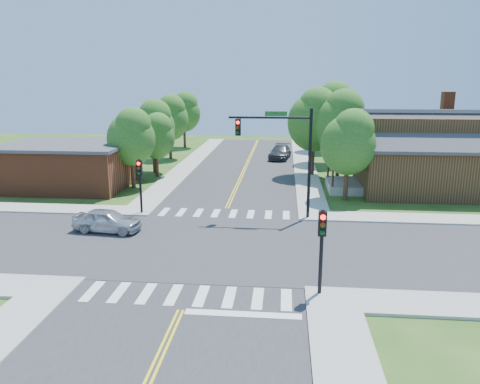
# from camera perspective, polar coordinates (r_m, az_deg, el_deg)

# --- Properties ---
(ground) EXTENTS (100.00, 100.00, 0.00)m
(ground) POSITION_cam_1_polar(r_m,az_deg,el_deg) (26.12, -3.65, -6.54)
(ground) COLOR #254916
(ground) RESTS_ON ground
(road_ns) EXTENTS (10.00, 90.00, 0.04)m
(road_ns) POSITION_cam_1_polar(r_m,az_deg,el_deg) (26.11, -3.65, -6.50)
(road_ns) COLOR #2D2D30
(road_ns) RESTS_ON ground
(road_ew) EXTENTS (90.00, 10.00, 0.04)m
(road_ew) POSITION_cam_1_polar(r_m,az_deg,el_deg) (26.11, -3.65, -6.49)
(road_ew) COLOR #2D2D30
(road_ew) RESTS_ON ground
(intersection_patch) EXTENTS (10.20, 10.20, 0.06)m
(intersection_patch) POSITION_cam_1_polar(r_m,az_deg,el_deg) (26.12, -3.65, -6.54)
(intersection_patch) COLOR #2D2D30
(intersection_patch) RESTS_ON ground
(sidewalk_ne) EXTENTS (40.00, 40.00, 0.14)m
(sidewalk_ne) POSITION_cam_1_polar(r_m,az_deg,el_deg) (42.67, 21.45, 0.65)
(sidewalk_ne) COLOR #9E9B93
(sidewalk_ne) RESTS_ON ground
(sidewalk_nw) EXTENTS (40.00, 40.00, 0.14)m
(sidewalk_nw) POSITION_cam_1_polar(r_m,az_deg,el_deg) (45.52, -20.44, 1.51)
(sidewalk_nw) COLOR #9E9B93
(sidewalk_nw) RESTS_ON ground
(crosswalk_north) EXTENTS (8.85, 2.00, 0.01)m
(crosswalk_north) POSITION_cam_1_polar(r_m,az_deg,el_deg) (31.93, -1.91, -2.62)
(crosswalk_north) COLOR white
(crosswalk_north) RESTS_ON ground
(crosswalk_south) EXTENTS (8.85, 2.00, 0.01)m
(crosswalk_south) POSITION_cam_1_polar(r_m,az_deg,el_deg) (20.50, -6.43, -12.39)
(crosswalk_south) COLOR white
(crosswalk_south) RESTS_ON ground
(centerline) EXTENTS (0.30, 90.00, 0.01)m
(centerline) POSITION_cam_1_polar(r_m,az_deg,el_deg) (26.10, -3.65, -6.44)
(centerline) COLOR yellow
(centerline) RESTS_ON ground
(stop_bar) EXTENTS (4.60, 0.45, 0.09)m
(stop_bar) POSITION_cam_1_polar(r_m,az_deg,el_deg) (18.95, 0.35, -14.78)
(stop_bar) COLOR white
(stop_bar) RESTS_ON ground
(signal_mast_ne) EXTENTS (5.30, 0.42, 7.20)m
(signal_mast_ne) POSITION_cam_1_polar(r_m,az_deg,el_deg) (30.06, 5.32, 5.67)
(signal_mast_ne) COLOR black
(signal_mast_ne) RESTS_ON ground
(signal_pole_se) EXTENTS (0.34, 0.42, 3.80)m
(signal_pole_se) POSITION_cam_1_polar(r_m,az_deg,el_deg) (19.69, 9.95, -5.39)
(signal_pole_se) COLOR black
(signal_pole_se) RESTS_ON ground
(signal_pole_nw) EXTENTS (0.34, 0.42, 3.80)m
(signal_pole_nw) POSITION_cam_1_polar(r_m,az_deg,el_deg) (31.90, -12.12, 1.90)
(signal_pole_nw) COLOR black
(signal_pole_nw) RESTS_ON ground
(house_ne) EXTENTS (13.05, 8.80, 7.11)m
(house_ne) POSITION_cam_1_polar(r_m,az_deg,el_deg) (40.40, 21.48, 4.67)
(house_ne) COLOR #321E11
(house_ne) RESTS_ON ground
(building_nw) EXTENTS (10.40, 8.40, 3.73)m
(building_nw) POSITION_cam_1_polar(r_m,az_deg,el_deg) (42.17, -20.18, 3.13)
(building_nw) COLOR brown
(building_nw) RESTS_ON ground
(tree_e_a) EXTENTS (4.07, 3.87, 6.92)m
(tree_e_a) POSITION_cam_1_polar(r_m,az_deg,el_deg) (35.50, 13.20, 6.09)
(tree_e_a) COLOR #382314
(tree_e_a) RESTS_ON ground
(tree_e_b) EXTENTS (4.80, 4.56, 8.16)m
(tree_e_b) POSITION_cam_1_polar(r_m,az_deg,el_deg) (42.89, 12.20, 8.51)
(tree_e_b) COLOR #382314
(tree_e_b) RESTS_ON ground
(tree_e_c) EXTENTS (5.15, 4.89, 8.75)m
(tree_e_c) POSITION_cam_1_polar(r_m,az_deg,el_deg) (50.73, 11.17, 9.76)
(tree_e_c) COLOR #382314
(tree_e_c) RESTS_ON ground
(tree_e_d) EXTENTS (4.85, 4.61, 8.24)m
(tree_e_d) POSITION_cam_1_polar(r_m,az_deg,el_deg) (59.55, 10.39, 10.03)
(tree_e_d) COLOR #382314
(tree_e_d) RESTS_ON ground
(tree_w_a) EXTENTS (3.97, 3.77, 6.75)m
(tree_w_a) POSITION_cam_1_polar(r_m,az_deg,el_deg) (39.70, -13.07, 6.72)
(tree_w_a) COLOR #382314
(tree_w_a) RESTS_ON ground
(tree_w_b) EXTENTS (4.20, 3.99, 7.14)m
(tree_w_b) POSITION_cam_1_polar(r_m,az_deg,el_deg) (45.95, -10.49, 8.07)
(tree_w_b) COLOR #382314
(tree_w_b) RESTS_ON ground
(tree_w_c) EXTENTS (4.29, 4.07, 7.29)m
(tree_w_c) POSITION_cam_1_polar(r_m,az_deg,el_deg) (53.78, -8.55, 9.06)
(tree_w_c) COLOR #382314
(tree_w_c) RESTS_ON ground
(tree_w_d) EXTENTS (4.32, 4.10, 7.34)m
(tree_w_d) POSITION_cam_1_polar(r_m,az_deg,el_deg) (62.56, -6.79, 9.79)
(tree_w_d) COLOR #382314
(tree_w_d) RESTS_ON ground
(tree_house) EXTENTS (4.87, 4.63, 8.29)m
(tree_house) POSITION_cam_1_polar(r_m,az_deg,el_deg) (44.00, 9.14, 8.88)
(tree_house) COLOR #382314
(tree_house) RESTS_ON ground
(tree_bldg) EXTENTS (3.53, 3.36, 6.01)m
(tree_bldg) POSITION_cam_1_polar(r_m,az_deg,el_deg) (43.92, -10.17, 6.86)
(tree_bldg) COLOR #382314
(tree_bldg) RESTS_ON ground
(car_silver) EXTENTS (2.51, 4.44, 1.39)m
(car_silver) POSITION_cam_1_polar(r_m,az_deg,el_deg) (29.18, -15.89, -3.41)
(car_silver) COLOR silver
(car_silver) RESTS_ON ground
(car_dgrey) EXTENTS (3.45, 5.75, 1.51)m
(car_dgrey) POSITION_cam_1_polar(r_m,az_deg,el_deg) (53.62, 4.91, 4.82)
(car_dgrey) COLOR #303236
(car_dgrey) RESTS_ON ground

